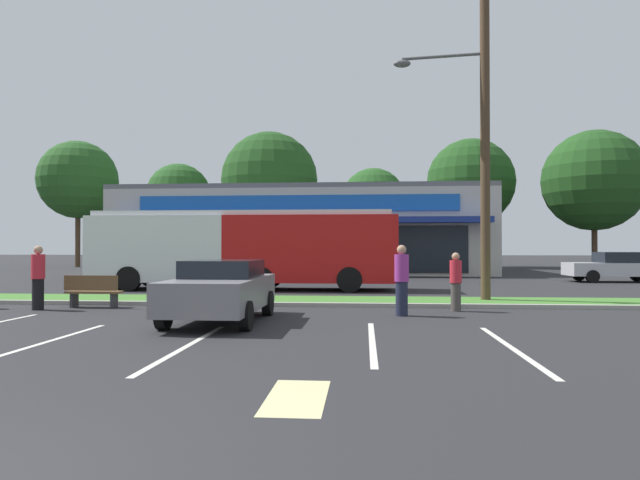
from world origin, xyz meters
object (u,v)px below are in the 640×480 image
at_px(bus_stop_bench, 93,290).
at_px(car_0, 243,266).
at_px(car_1, 221,290).
at_px(pedestrian_near_bench, 38,278).
at_px(pedestrian_by_pole, 456,282).
at_px(car_2, 616,267).
at_px(utility_pole, 481,119).
at_px(city_bus, 244,247).
at_px(pedestrian_mid, 402,280).

bearing_deg(bus_stop_bench, car_0, -95.35).
relative_size(car_1, pedestrian_near_bench, 2.35).
xyz_separation_m(bus_stop_bench, car_0, (1.31, 13.95, 0.24)).
bearing_deg(pedestrian_by_pole, car_2, 147.19).
xyz_separation_m(utility_pole, pedestrian_near_bench, (-12.86, -2.91, -4.94)).
bearing_deg(city_bus, pedestrian_near_bench, 61.62).
bearing_deg(pedestrian_by_pole, car_1, -61.89).
relative_size(bus_stop_bench, pedestrian_mid, 0.88).
height_order(car_2, pedestrian_by_pole, pedestrian_by_pole).
xyz_separation_m(car_0, pedestrian_by_pole, (9.12, -14.00, 0.07)).
relative_size(car_0, pedestrian_by_pole, 2.91).
bearing_deg(pedestrian_near_bench, car_2, -179.18).
bearing_deg(car_2, car_0, -1.20).
height_order(car_0, car_1, car_1).
bearing_deg(bus_stop_bench, city_bus, -112.08).
bearing_deg(car_1, utility_pole, 124.75).
height_order(bus_stop_bench, car_1, car_1).
bearing_deg(car_1, pedestrian_by_pole, 113.90).
bearing_deg(pedestrian_mid, pedestrian_by_pole, -121.71).
bearing_deg(utility_pole, car_2, 51.23).
bearing_deg(city_bus, car_2, -160.46).
bearing_deg(pedestrian_by_pole, utility_pole, 157.18).
distance_m(car_1, pedestrian_near_bench, 6.13).
xyz_separation_m(city_bus, car_2, (17.78, 6.42, -0.99)).
relative_size(city_bus, car_0, 2.70).
height_order(city_bus, car_0, city_bus).
relative_size(bus_stop_bench, car_1, 0.38).
xyz_separation_m(car_0, pedestrian_mid, (7.57, -15.14, 0.17)).
bearing_deg(pedestrian_near_bench, utility_pole, 160.64).
bearing_deg(city_bus, bus_stop_bench, 67.62).
bearing_deg(car_0, bus_stop_bench, -95.35).
distance_m(car_1, car_2, 22.88).
bearing_deg(utility_pole, car_0, 131.32).
height_order(bus_stop_bench, car_0, car_0).
xyz_separation_m(utility_pole, bus_stop_bench, (-11.60, -2.24, -5.35)).
bearing_deg(pedestrian_near_bench, car_0, -132.08).
height_order(utility_pole, city_bus, utility_pole).
distance_m(city_bus, car_1, 9.98).
relative_size(bus_stop_bench, pedestrian_near_bench, 0.88).
distance_m(city_bus, car_2, 18.93).
height_order(city_bus, car_2, city_bus).
height_order(utility_pole, car_0, utility_pole).
xyz_separation_m(bus_stop_bench, pedestrian_mid, (8.87, -1.19, 0.41)).
bearing_deg(pedestrian_mid, car_1, 40.67).
xyz_separation_m(city_bus, car_1, (1.63, -9.79, -1.00)).
xyz_separation_m(car_2, pedestrian_by_pole, (-10.25, -13.59, 0.04)).
bearing_deg(car_0, utility_pole, -48.68).
bearing_deg(car_0, car_1, -79.03).
distance_m(utility_pole, pedestrian_mid, 6.60).
bearing_deg(pedestrian_mid, car_0, -41.48).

